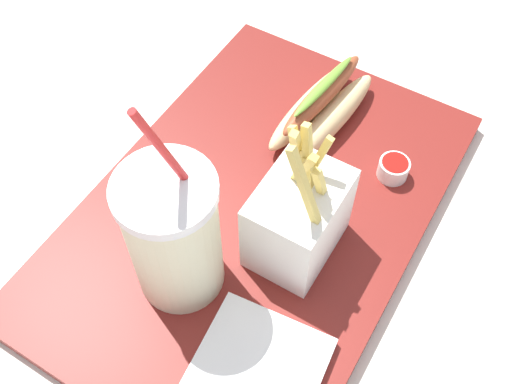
% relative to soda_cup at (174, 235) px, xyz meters
% --- Properties ---
extents(ground_plane, '(2.40, 2.40, 0.02)m').
position_rel_soda_cup_xyz_m(ground_plane, '(0.11, -0.02, -0.11)').
color(ground_plane, silver).
extents(food_tray, '(0.49, 0.33, 0.02)m').
position_rel_soda_cup_xyz_m(food_tray, '(0.11, -0.02, -0.09)').
color(food_tray, maroon).
rests_on(food_tray, ground_plane).
extents(soda_cup, '(0.09, 0.09, 0.24)m').
position_rel_soda_cup_xyz_m(soda_cup, '(0.00, 0.00, 0.00)').
color(soda_cup, beige).
rests_on(soda_cup, food_tray).
extents(fries_basket, '(0.10, 0.07, 0.18)m').
position_rel_soda_cup_xyz_m(fries_basket, '(0.09, -0.08, -0.03)').
color(fries_basket, white).
rests_on(fries_basket, food_tray).
extents(hot_dog_1, '(0.17, 0.08, 0.06)m').
position_rel_soda_cup_xyz_m(hot_dog_1, '(0.25, -0.02, -0.05)').
color(hot_dog_1, '#E5C689').
rests_on(hot_dog_1, food_tray).
extents(ketchup_cup_1, '(0.03, 0.03, 0.02)m').
position_rel_soda_cup_xyz_m(ketchup_cup_1, '(0.22, -0.13, -0.06)').
color(ketchup_cup_1, white).
rests_on(ketchup_cup_1, food_tray).
extents(ketchup_cup_2, '(0.03, 0.03, 0.02)m').
position_rel_soda_cup_xyz_m(ketchup_cup_2, '(0.04, 0.07, -0.07)').
color(ketchup_cup_2, white).
rests_on(ketchup_cup_2, food_tray).
extents(napkin_stack, '(0.14, 0.12, 0.01)m').
position_rel_soda_cup_xyz_m(napkin_stack, '(-0.06, -0.11, -0.07)').
color(napkin_stack, white).
rests_on(napkin_stack, food_tray).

